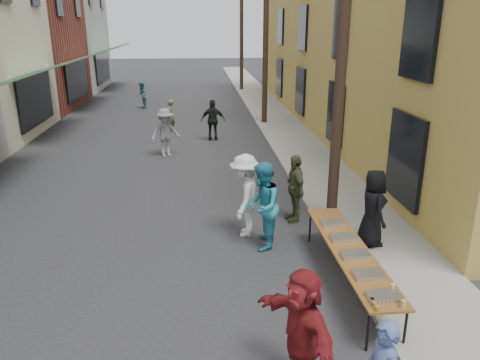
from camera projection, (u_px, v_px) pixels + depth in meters
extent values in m
plane|color=#28282B|center=(145.00, 297.00, 8.52)|extent=(120.00, 120.00, 0.00)
cube|color=gray|center=(278.00, 123.00, 23.09)|extent=(2.20, 60.00, 0.10)
cube|color=gray|center=(41.00, 26.00, 33.59)|extent=(8.00, 8.00, 9.00)
cube|color=gold|center=(418.00, 16.00, 21.08)|extent=(10.00, 28.00, 10.00)
cylinder|color=#2D2116|center=(343.00, 34.00, 10.28)|extent=(0.26, 0.26, 9.00)
cylinder|color=#2D2116|center=(266.00, 28.00, 21.60)|extent=(0.26, 0.26, 9.00)
cylinder|color=#2D2116|center=(242.00, 26.00, 32.92)|extent=(0.26, 0.26, 9.00)
cube|color=brown|center=(350.00, 250.00, 8.69)|extent=(0.70, 4.00, 0.04)
cylinder|color=black|center=(368.00, 331.00, 7.01)|extent=(0.04, 0.04, 0.71)
cylinder|color=black|center=(405.00, 329.00, 7.06)|extent=(0.04, 0.04, 0.71)
cylinder|color=black|center=(310.00, 227.00, 10.56)|extent=(0.04, 0.04, 0.71)
cylinder|color=black|center=(335.00, 226.00, 10.61)|extent=(0.04, 0.04, 0.71)
cube|color=maroon|center=(384.00, 296.00, 7.11)|extent=(0.50, 0.33, 0.08)
cube|color=#B2B2B7|center=(369.00, 275.00, 7.73)|extent=(0.50, 0.33, 0.08)
cube|color=tan|center=(355.00, 255.00, 8.39)|extent=(0.50, 0.33, 0.08)
cube|color=#B2B2B7|center=(343.00, 238.00, 9.05)|extent=(0.50, 0.33, 0.08)
cube|color=tan|center=(333.00, 223.00, 9.71)|extent=(0.50, 0.33, 0.08)
cylinder|color=#A57F26|center=(377.00, 308.00, 6.81)|extent=(0.07, 0.07, 0.08)
cylinder|color=#A57F26|center=(374.00, 305.00, 6.91)|extent=(0.07, 0.07, 0.08)
cylinder|color=#A57F26|center=(372.00, 301.00, 7.00)|extent=(0.07, 0.07, 0.08)
cylinder|color=tan|center=(403.00, 304.00, 6.89)|extent=(0.08, 0.08, 0.12)
imported|color=teal|center=(262.00, 206.00, 10.10)|extent=(0.92, 1.08, 1.95)
imported|color=silver|center=(245.00, 195.00, 10.75)|extent=(1.01, 1.39, 1.94)
imported|color=#49522F|center=(295.00, 188.00, 11.57)|extent=(0.54, 1.05, 1.71)
imported|color=maroon|center=(301.00, 328.00, 6.26)|extent=(1.09, 1.67, 1.73)
imported|color=black|center=(373.00, 208.00, 10.08)|extent=(0.59, 0.86, 1.70)
imported|color=gray|center=(165.00, 133.00, 17.21)|extent=(1.33, 1.10, 1.79)
imported|color=black|center=(213.00, 120.00, 19.55)|extent=(1.04, 0.50, 1.72)
imported|color=#5B683C|center=(170.00, 116.00, 21.19)|extent=(0.50, 0.62, 1.46)
imported|color=#48718C|center=(142.00, 95.00, 26.84)|extent=(0.66, 0.80, 1.53)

